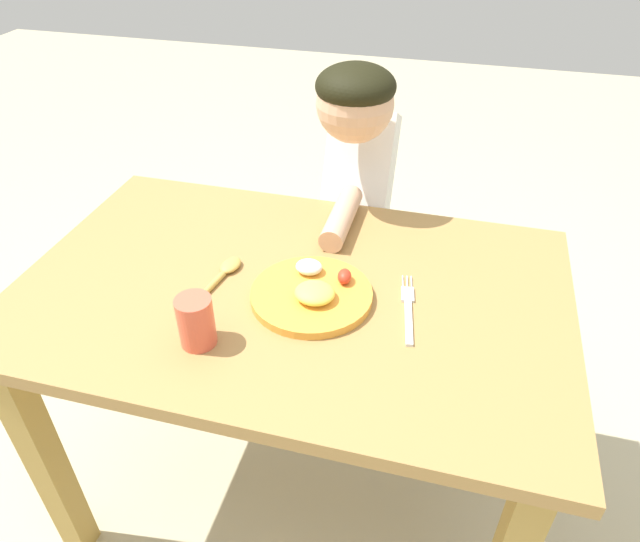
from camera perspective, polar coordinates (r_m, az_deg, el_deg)
ground_plane at (r=1.69m, az=-2.14°, el=-20.68°), size 8.00×8.00×0.00m
dining_table at (r=1.24m, az=-2.75°, el=-5.70°), size 1.11×0.71×0.71m
plate at (r=1.12m, az=-0.75°, el=-2.17°), size 0.24×0.24×0.05m
fork at (r=1.11m, az=8.75°, el=-3.75°), size 0.05×0.20×0.01m
spoon at (r=1.19m, az=-9.88°, el=-0.52°), size 0.06×0.21×0.02m
drinking_cup at (r=1.03m, az=-12.22°, el=-4.92°), size 0.06×0.06×0.10m
person at (r=1.56m, az=3.68°, el=5.04°), size 0.18×0.44×1.05m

